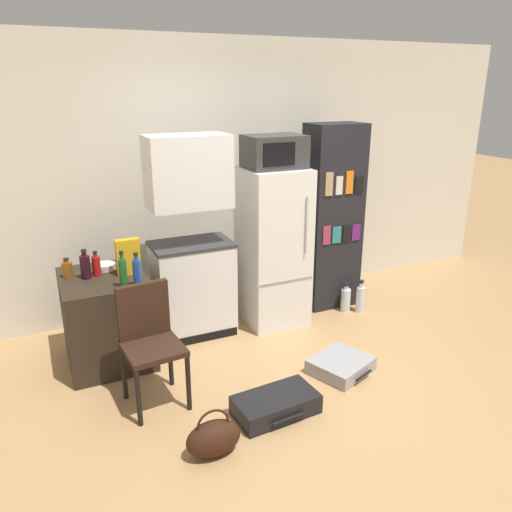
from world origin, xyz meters
The scene contains 20 objects.
ground_plane centered at (0.00, 0.00, 0.00)m, with size 24.00×24.00×0.00m, color tan.
wall_back centered at (0.20, 2.00, 1.34)m, with size 6.40×0.10×2.68m.
side_table centered at (-1.42, 1.21, 0.38)m, with size 0.67×0.79×0.75m.
kitchen_hutch centered at (-0.61, 1.37, 0.85)m, with size 0.72×0.47×1.84m.
refrigerator centered at (0.19, 1.31, 0.76)m, with size 0.57×0.60×1.52m.
microwave centered at (0.19, 1.31, 1.66)m, with size 0.53×0.39×0.29m.
bookshelf centered at (0.91, 1.42, 0.94)m, with size 0.55×0.37×1.89m.
bottle_amber_beer centered at (-1.68, 1.32, 0.82)m, with size 0.08×0.08×0.16m.
bottle_blue_soda centered at (-1.20, 0.88, 0.87)m, with size 0.07×0.07×0.28m.
bottle_wine_dark centered at (-1.54, 1.23, 0.86)m, with size 0.08×0.08×0.25m.
bottle_green_tall centered at (-1.30, 0.90, 0.88)m, with size 0.06×0.06×0.30m.
bottle_ketchup_red centered at (-1.45, 1.26, 0.84)m, with size 0.07×0.07×0.21m.
bowl centered at (-1.38, 1.38, 0.78)m, with size 0.18×0.18×0.05m.
cereal_box centered at (-1.21, 1.18, 0.90)m, with size 0.19×0.07×0.30m.
chair centered at (-1.22, 0.48, 0.53)m, with size 0.43×0.44×0.89m.
suitcase_large_flat centered at (-0.47, -0.07, 0.07)m, with size 0.61×0.38×0.14m.
suitcase_small_flat centered at (0.26, 0.20, 0.06)m, with size 0.57×0.54×0.12m.
handbag centered at (-1.02, -0.28, 0.12)m, with size 0.36×0.20×0.33m.
water_bottle_front centered at (1.08, 1.08, 0.15)m, with size 0.09×0.09×0.35m.
water_bottle_middle centered at (0.96, 1.16, 0.13)m, with size 0.10×0.10×0.31m.
Camera 1 is at (-1.86, -2.76, 2.24)m, focal length 35.00 mm.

